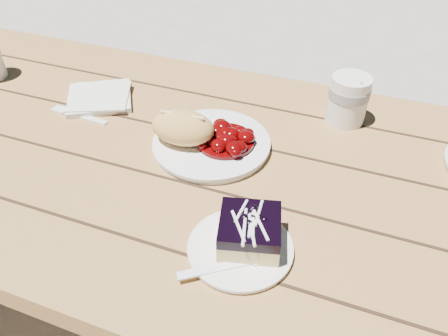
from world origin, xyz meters
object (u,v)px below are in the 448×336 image
(bread_roll, at_px, (183,128))
(coffee_cup, at_px, (348,100))
(blueberry_cake, at_px, (250,231))
(picnic_table, at_px, (197,211))
(main_plate, at_px, (211,144))
(dessert_plate, at_px, (240,249))

(bread_roll, xyz_separation_m, coffee_cup, (0.30, 0.23, 0.00))
(bread_roll, relative_size, blueberry_cake, 1.13)
(picnic_table, height_order, bread_roll, bread_roll)
(bread_roll, distance_m, blueberry_cake, 0.30)
(picnic_table, bearing_deg, main_plate, 63.40)
(main_plate, relative_size, coffee_cup, 2.23)
(picnic_table, bearing_deg, dessert_plate, -49.23)
(main_plate, xyz_separation_m, dessert_plate, (0.15, -0.24, -0.00))
(picnic_table, distance_m, bread_roll, 0.22)
(blueberry_cake, relative_size, coffee_cup, 1.09)
(main_plate, distance_m, coffee_cup, 0.33)
(picnic_table, xyz_separation_m, main_plate, (0.02, 0.04, 0.17))
(dessert_plate, distance_m, coffee_cup, 0.47)
(dessert_plate, relative_size, blueberry_cake, 1.41)
(main_plate, height_order, blueberry_cake, blueberry_cake)
(bread_roll, height_order, coffee_cup, coffee_cup)
(picnic_table, distance_m, main_plate, 0.18)
(dessert_plate, bearing_deg, picnic_table, 130.77)
(dessert_plate, height_order, coffee_cup, coffee_cup)
(blueberry_cake, bearing_deg, coffee_cup, 63.71)
(dessert_plate, bearing_deg, bread_roll, 132.35)
(main_plate, relative_size, dessert_plate, 1.46)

